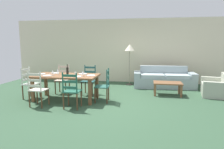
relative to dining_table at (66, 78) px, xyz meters
The scene contains 30 objects.
ground_plane 1.39m from the dining_table, ahead, with size 9.60×9.60×0.02m, color #2F4D35.
wall_far 3.51m from the dining_table, 69.27° to the left, with size 9.60×0.16×2.70m, color beige.
dining_table is the anchor object (origin of this frame).
dining_chair_near_left 0.91m from the dining_table, 122.70° to the right, with size 0.45×0.43×0.96m.
dining_chair_near_right 0.90m from the dining_table, 57.64° to the right, with size 0.43×0.41×0.96m.
dining_chair_far_left 0.92m from the dining_table, 119.52° to the left, with size 0.43×0.41×0.96m.
dining_chair_far_right 0.93m from the dining_table, 58.16° to the left, with size 0.44×0.42×0.96m.
dining_chair_head_west 1.18m from the dining_table, behind, with size 0.43×0.45×0.96m.
dining_chair_head_east 1.16m from the dining_table, ahead, with size 0.43×0.45×0.96m.
dinner_plate_near_left 0.52m from the dining_table, 150.95° to the right, with size 0.24×0.24×0.02m, color white.
fork_near_left 0.66m from the dining_table, 157.38° to the right, with size 0.02×0.17×0.01m, color silver.
dinner_plate_near_right 0.52m from the dining_table, 29.05° to the right, with size 0.24×0.24×0.02m, color white.
fork_near_right 0.40m from the dining_table, 39.81° to the right, with size 0.02×0.17×0.01m, color silver.
dinner_plate_far_left 0.52m from the dining_table, 150.95° to the left, with size 0.24×0.24×0.02m, color white.
fork_far_left 0.66m from the dining_table, 157.38° to the left, with size 0.02×0.17×0.01m, color silver.
dinner_plate_far_right 0.52m from the dining_table, 29.05° to the left, with size 0.24×0.24×0.02m, color white.
fork_far_right 0.40m from the dining_table, 39.81° to the left, with size 0.02×0.17×0.01m, color silver.
dinner_plate_head_west 0.79m from the dining_table, behind, with size 0.24×0.24×0.02m, color white.
fork_head_west 0.93m from the dining_table, behind, with size 0.02×0.17×0.01m, color silver.
dinner_plate_head_east 0.79m from the dining_table, ahead, with size 0.24×0.24×0.02m, color white.
fork_head_east 0.64m from the dining_table, ahead, with size 0.02×0.17×0.01m, color silver.
wine_bottle 0.21m from the dining_table, 26.01° to the left, with size 0.07×0.07×0.32m.
wine_glass_near_left 0.41m from the dining_table, 155.41° to the right, with size 0.06×0.06×0.16m.
wine_glass_near_right 0.63m from the dining_table, 13.69° to the right, with size 0.06×0.06×0.16m.
wine_glass_far_left 0.38m from the dining_table, 157.09° to the left, with size 0.06×0.06×0.16m.
coffee_cup_primary 0.33m from the dining_table, ahead, with size 0.07×0.07×0.09m, color silver.
couch 3.82m from the dining_table, 37.89° to the left, with size 2.33×0.95×0.80m.
coffee_table 3.24m from the dining_table, 20.24° to the left, with size 0.90×0.56×0.42m.
armchair_upholstered 4.83m from the dining_table, 16.35° to the left, with size 0.99×1.28×0.72m.
standing_lamp 3.10m from the dining_table, 56.73° to the left, with size 0.40×0.40×1.64m.
Camera 1 is at (1.17, -5.41, 1.67)m, focal length 32.17 mm.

